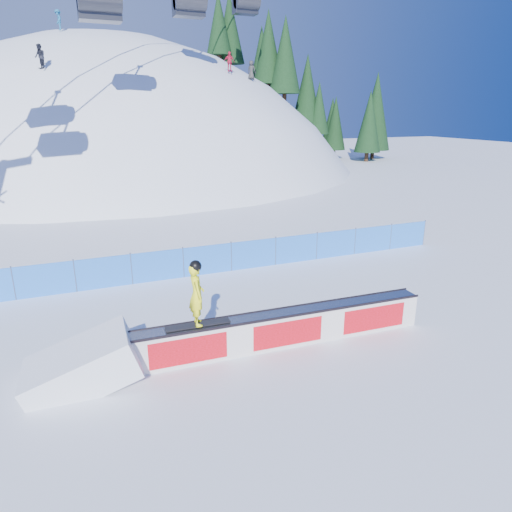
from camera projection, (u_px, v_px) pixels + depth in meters
name	position (u px, v px, depth m)	size (l,w,h in m)	color
ground	(249.00, 319.00, 14.55)	(160.00, 160.00, 0.00)	white
snow_hill	(127.00, 314.00, 57.04)	(64.00, 64.00, 64.00)	white
treeline	(298.00, 82.00, 57.67)	(23.54, 12.48, 20.33)	black
safety_fence	(208.00, 260.00, 18.33)	(22.05, 0.05, 1.30)	blue
rail_box	(284.00, 328.00, 12.79)	(8.57, 0.94, 1.03)	silver
snow_ramp	(84.00, 381.00, 11.20)	(2.59, 1.72, 0.97)	white
snowboarder	(197.00, 294.00, 11.57)	(1.71, 0.62, 1.77)	black
distant_skiers	(135.00, 48.00, 38.59)	(18.61, 10.44, 5.69)	black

